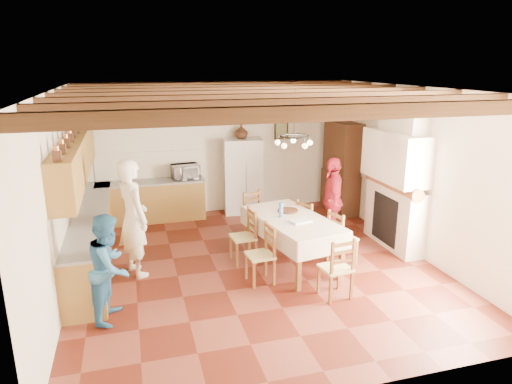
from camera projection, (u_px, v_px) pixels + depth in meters
floor at (255, 267)px, 7.88m from camera, size 6.00×6.50×0.02m
ceiling at (255, 88)px, 7.05m from camera, size 6.00×6.50×0.02m
wall_back at (217, 148)px, 10.48m from camera, size 6.00×0.02×3.00m
wall_front at (345, 264)px, 4.45m from camera, size 6.00×0.02×3.00m
wall_left at (58, 197)px, 6.68m from camera, size 0.02×6.50×3.00m
wall_right at (415, 171)px, 8.25m from camera, size 0.02×6.50×3.00m
ceiling_beams at (255, 95)px, 7.08m from camera, size 6.00×6.30×0.16m
lower_cabinets_left at (92, 237)px, 8.02m from camera, size 0.60×4.30×0.86m
lower_cabinets_back at (152, 202)px, 10.08m from camera, size 2.30×0.60×0.86m
countertop_left at (89, 213)px, 7.90m from camera, size 0.62×4.30×0.04m
countertop_back at (150, 182)px, 9.96m from camera, size 2.34×0.62×0.04m
backsplash_left at (69, 197)px, 7.74m from camera, size 0.03×4.30×0.60m
backsplash_back at (149, 165)px, 10.14m from camera, size 2.30×0.03×0.60m
upper_cabinets at (75, 159)px, 7.60m from camera, size 0.35×4.20×0.70m
fireplace at (394, 175)px, 8.39m from camera, size 0.56×1.60×2.80m
wall_picture at (281, 130)px, 10.76m from camera, size 0.34×0.03×0.42m
refrigerator at (243, 175)px, 10.59m from camera, size 0.95×0.82×1.73m
hutch at (341, 167)px, 10.55m from camera, size 0.51×1.17×2.11m
dining_table at (292, 222)px, 7.76m from camera, size 1.36×2.12×0.86m
chandelier at (294, 136)px, 7.36m from camera, size 0.47×0.47×0.03m
chair_left_near at (260, 254)px, 7.20m from camera, size 0.43×0.45×0.96m
chair_left_far at (243, 236)px, 7.95m from camera, size 0.43×0.45×0.96m
chair_right_near at (342, 237)px, 7.90m from camera, size 0.49×0.51×0.96m
chair_right_far at (310, 224)px, 8.52m from camera, size 0.54×0.55×0.96m
chair_end_near at (336, 267)px, 6.75m from camera, size 0.47×0.45×0.96m
chair_end_far at (256, 217)px, 8.95m from camera, size 0.52×0.51×0.96m
person_man at (133, 218)px, 7.37m from camera, size 0.71×0.84×1.96m
person_woman_blue at (110, 267)px, 6.12m from camera, size 0.75×0.86×1.50m
person_woman_red at (332, 200)px, 8.79m from camera, size 0.71×1.06×1.68m
microwave at (186, 172)px, 10.11m from camera, size 0.63×0.47×0.32m
fridge_vase at (241, 132)px, 10.31m from camera, size 0.37×0.37×0.32m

